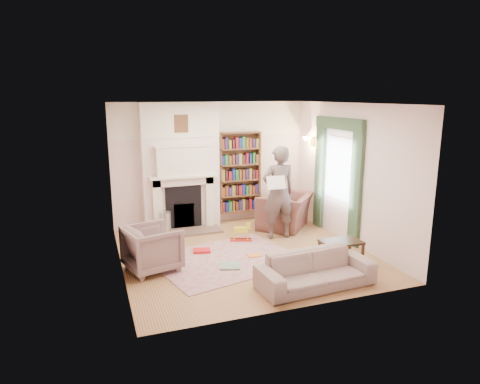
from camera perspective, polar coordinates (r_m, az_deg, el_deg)
name	(u,v)px	position (r m, az deg, el deg)	size (l,w,h in m)	color
floor	(244,254)	(8.21, 0.59, -8.22)	(4.50, 4.50, 0.00)	brown
ceiling	(245,103)	(7.66, 0.64, 11.72)	(4.50, 4.50, 0.00)	white
wall_back	(211,163)	(9.93, -3.89, 3.83)	(4.50, 4.50, 0.00)	#F6DCD5
wall_front	(302,213)	(5.81, 8.31, -2.75)	(4.50, 4.50, 0.00)	#F6DCD5
wall_left	(117,191)	(7.36, -16.05, 0.18)	(4.50, 4.50, 0.00)	#F6DCD5
wall_right	(350,174)	(8.84, 14.45, 2.33)	(4.50, 4.50, 0.00)	#F6DCD5
fireplace	(181,167)	(9.56, -7.89, 3.31)	(1.70, 0.58, 2.80)	#F6DCD5
bookcase	(239,172)	(10.03, -0.09, 2.65)	(1.00, 0.24, 1.85)	brown
window	(339,168)	(9.15, 13.00, 3.07)	(0.02, 0.90, 1.30)	silver
curtain_left	(356,187)	(8.60, 15.21, 0.65)	(0.07, 0.32, 2.40)	#314D32
curtain_right	(320,175)	(9.76, 10.56, 2.29)	(0.07, 0.32, 2.40)	#314D32
pelmet	(339,123)	(9.02, 13.05, 8.89)	(0.09, 1.70, 0.24)	#314D32
wall_sconce	(305,142)	(9.92, 8.71, 6.62)	(0.20, 0.24, 0.24)	gold
rug	(226,259)	(7.93, -1.82, -8.96)	(2.50, 1.92, 0.01)	#BDAA8F
armchair_reading	(285,211)	(9.73, 6.03, -2.51)	(1.19, 1.04, 0.77)	#4F2C2A
armchair_left	(152,248)	(7.51, -11.61, -7.35)	(0.83, 0.86, 0.78)	gray
sofa	(316,270)	(6.90, 10.04, -10.24)	(1.85, 0.72, 0.54)	#AAA08C
man_reading	(279,193)	(8.87, 5.16, -0.07)	(0.71, 0.47, 1.95)	#534543
newspaper	(276,183)	(8.58, 4.84, 1.26)	(0.39, 0.02, 0.27)	white
coffee_table	(341,253)	(7.82, 13.27, -7.91)	(0.70, 0.45, 0.45)	#322111
paraffin_heater	(165,225)	(9.18, -9.94, -4.30)	(0.24, 0.24, 0.55)	#A1A4A8
rocking_horse	(241,232)	(8.83, 0.12, -5.34)	(0.45, 0.18, 0.39)	gold
board_game	(230,266)	(7.60, -1.34, -9.79)	(0.35, 0.35, 0.03)	#BBC545
game_box_lid	(202,251)	(8.28, -5.10, -7.81)	(0.32, 0.22, 0.05)	red
comic_annuals	(264,255)	(8.08, 3.28, -8.45)	(0.60, 0.33, 0.02)	red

